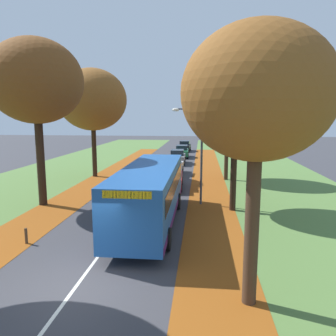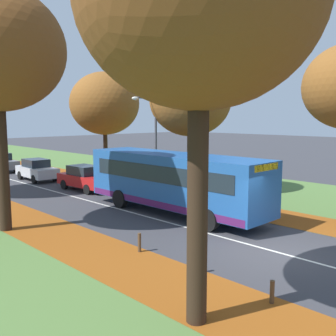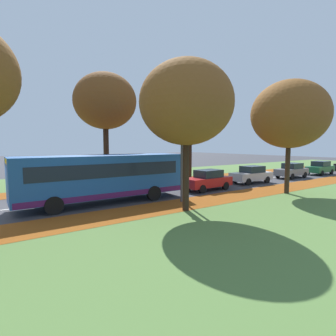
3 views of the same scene
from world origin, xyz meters
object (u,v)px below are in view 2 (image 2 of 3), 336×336
at_px(car_red_lead, 85,178).
at_px(car_silver_following, 37,170).
at_px(tree_right_mid, 105,104).
at_px(bollard_nearest, 272,292).
at_px(tree_right_near, 190,100).
at_px(car_grey_third_in_line, 0,162).
at_px(bus, 174,180).
at_px(bollard_third, 139,243).
at_px(bollard_second, 194,263).
at_px(streetlamp_right, 152,135).

xyz_separation_m(car_red_lead, car_silver_following, (-0.42, 6.00, 0.00)).
relative_size(tree_right_mid, car_red_lead, 1.94).
distance_m(bollard_nearest, car_silver_following, 23.50).
distance_m(tree_right_near, car_grey_third_in_line, 19.62).
bearing_deg(bus, car_grey_third_in_line, 90.56).
xyz_separation_m(tree_right_near, bollard_nearest, (-9.44, -11.49, -5.54)).
bearing_deg(bollard_third, car_silver_following, 74.78).
xyz_separation_m(bus, car_silver_following, (-0.16, 14.47, -0.89)).
height_order(tree_right_near, car_grey_third_in_line, tree_right_near).
relative_size(bollard_second, car_grey_third_in_line, 0.17).
bearing_deg(car_grey_third_in_line, tree_right_mid, -61.55).
distance_m(bus, car_silver_following, 14.50).
relative_size(tree_right_near, bollard_nearest, 13.14).
distance_m(tree_right_mid, bus, 13.83).
height_order(car_red_lead, car_silver_following, same).
bearing_deg(bollard_nearest, bus, 59.42).
bearing_deg(car_grey_third_in_line, streetlamp_right, -81.99).
xyz_separation_m(bollard_second, streetlamp_right, (7.27, 9.93, 3.38)).
relative_size(bollard_nearest, car_red_lead, 0.15).
xyz_separation_m(bollard_second, car_silver_following, (4.88, 20.30, 0.45)).
bearing_deg(tree_right_near, bus, -145.97).
bearing_deg(car_silver_following, tree_right_mid, -23.71).
relative_size(tree_right_near, bollard_second, 11.28).
distance_m(tree_right_near, bus, 6.75).
bearing_deg(bus, streetlamp_right, 61.60).
bearing_deg(streetlamp_right, bollard_second, -126.19).
distance_m(tree_right_mid, car_red_lead, 7.72).
distance_m(tree_right_mid, bollard_second, 21.32).
bearing_deg(car_silver_following, car_grey_third_in_line, 90.37).
bearing_deg(bollard_third, bus, 32.31).
xyz_separation_m(tree_right_near, car_silver_following, (-4.57, 11.50, -5.04)).
relative_size(tree_right_mid, bus, 0.80).
bearing_deg(streetlamp_right, bus, -118.40).
relative_size(streetlamp_right, car_silver_following, 1.40).
relative_size(tree_right_mid, streetlamp_right, 1.38).
relative_size(bus, car_silver_following, 2.43).
bearing_deg(streetlamp_right, car_grey_third_in_line, 98.01).
xyz_separation_m(tree_right_near, car_grey_third_in_line, (-4.62, 18.40, -5.04)).
bearing_deg(car_grey_third_in_line, bollard_third, -100.96).
height_order(bollard_nearest, car_silver_following, car_silver_following).
bearing_deg(car_red_lead, tree_right_mid, 41.15).
bearing_deg(car_silver_following, car_red_lead, -86.01).
relative_size(bollard_third, car_silver_following, 0.16).
bearing_deg(tree_right_near, streetlamp_right, 152.68).
height_order(bollard_nearest, bus, bus).
bearing_deg(bollard_nearest, car_grey_third_in_line, 80.83).
bearing_deg(car_grey_third_in_line, bus, -89.44).
xyz_separation_m(bollard_third, car_silver_following, (4.79, 17.61, 0.46)).
distance_m(bus, car_red_lead, 8.53).
height_order(bus, car_grey_third_in_line, bus).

